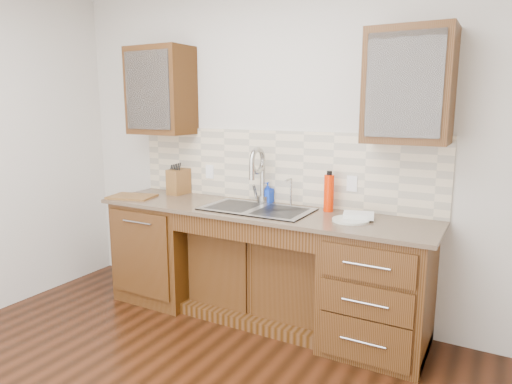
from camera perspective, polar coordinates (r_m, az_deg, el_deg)
The scene contains 23 objects.
wall_back at distance 3.79m, azimuth 2.94°, elevation 5.45°, with size 4.00×0.10×2.70m, color beige.
base_cabinet_left at distance 4.19m, azimuth -11.26°, elevation -6.94°, with size 0.70×0.62×0.88m, color #593014.
base_cabinet_center at distance 3.78m, azimuth 0.97°, elevation -10.14°, with size 1.20×0.44×0.70m, color #593014.
base_cabinet_right at distance 3.36m, azimuth 14.99°, elevation -11.65°, with size 0.70×0.62×0.88m, color #593014.
countertop at distance 3.54m, azimuth 0.20°, elevation -2.40°, with size 2.70×0.65×0.03m, color #84705B.
backsplash at distance 3.75m, azimuth 2.51°, elevation 3.17°, with size 2.70×0.02×0.59m, color beige.
sink at distance 3.54m, azimuth 0.08°, elevation -3.55°, with size 0.84×0.46×0.19m, color #9E9EA5.
faucet at distance 3.71m, azimuth 0.84°, elevation 1.61°, with size 0.04×0.04×0.40m, color #999993.
filter_tap at distance 3.63m, azimuth 4.40°, elevation 0.08°, with size 0.02×0.02×0.24m, color #999993.
upper_cabinet_left at distance 4.17m, azimuth -11.78°, elevation 12.26°, with size 0.55×0.34×0.75m, color #593014.
upper_cabinet_right at distance 3.23m, azimuth 18.58°, elevation 12.43°, with size 0.55×0.34×0.75m, color #593014.
outlet_left at distance 4.08m, azimuth -5.79°, elevation 2.54°, with size 0.08×0.01×0.12m, color white.
outlet_right at distance 3.52m, azimuth 11.93°, elevation 1.03°, with size 0.08×0.01×0.12m, color white.
soap_bottle at distance 3.75m, azimuth 1.46°, elevation -0.05°, with size 0.08×0.08×0.17m, color #1037C9.
water_bottle at distance 3.48m, azimuth 9.09°, elevation -0.15°, with size 0.08×0.08×0.28m, color #ED2700.
plate at distance 3.24m, azimuth 11.74°, elevation -3.45°, with size 0.26×0.26×0.01m, color beige.
dish_towel at distance 3.29m, azimuth 12.70°, elevation -2.85°, with size 0.21×0.15×0.03m, color white.
knife_block at distance 4.18m, azimuth -9.64°, elevation 1.29°, with size 0.12×0.20×0.23m, color brown.
cutting_board at distance 4.12m, azimuth -15.24°, elevation -0.55°, with size 0.38×0.26×0.02m, color brown.
cup_left_a at distance 4.21m, azimuth -12.45°, elevation 11.47°, with size 0.11×0.11×0.09m, color silver.
cup_left_b at distance 4.08m, azimuth -10.20°, elevation 11.62°, with size 0.10×0.10×0.10m, color white.
cup_right_a at distance 3.25m, azimuth 16.57°, elevation 11.64°, with size 0.13×0.13×0.10m, color white.
cup_right_b at distance 3.21m, azimuth 20.87°, elevation 11.44°, with size 0.11×0.11×0.10m, color white.
Camera 1 is at (1.65, -1.59, 1.70)m, focal length 32.00 mm.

